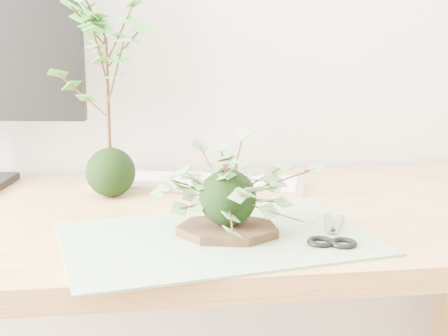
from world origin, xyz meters
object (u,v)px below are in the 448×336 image
(maple_kokedama, at_px, (106,50))
(desk, at_px, (175,255))
(ivy_kokedama, at_px, (228,171))
(keyboard, at_px, (199,182))

(maple_kokedama, bearing_deg, desk, -46.01)
(ivy_kokedama, bearing_deg, keyboard, 91.96)
(desk, distance_m, maple_kokedama, 0.43)
(desk, height_order, maple_kokedama, maple_kokedama)
(desk, height_order, ivy_kokedama, ivy_kokedama)
(ivy_kokedama, bearing_deg, desk, 115.20)
(keyboard, bearing_deg, desk, -91.84)
(desk, relative_size, ivy_kokedama, 5.05)
(desk, relative_size, keyboard, 3.32)
(maple_kokedama, bearing_deg, keyboard, 19.48)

